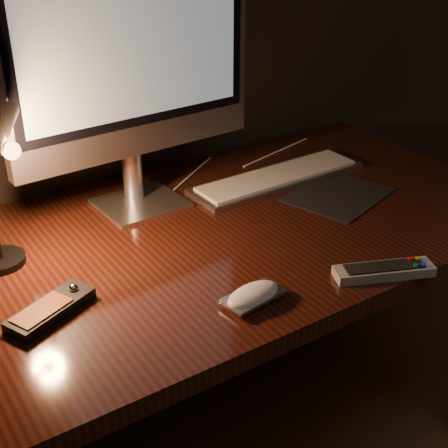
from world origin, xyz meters
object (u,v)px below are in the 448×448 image
tv_remote (384,270)px  mouse (253,297)px  desk (169,275)px  monitor (131,51)px  keyboard (278,177)px  media_remote (51,309)px

tv_remote → mouse: bearing=-171.2°
desk → tv_remote: (0.25, -0.41, 0.14)m
desk → monitor: 0.50m
keyboard → media_remote: size_ratio=2.75×
desk → monitor: (-0.00, 0.12, 0.49)m
mouse → media_remote: bearing=145.0°
monitor → tv_remote: (0.25, -0.52, -0.35)m
monitor → mouse: 0.57m
desk → mouse: bearing=-91.8°
desk → keyboard: 0.38m
keyboard → desk: bearing=-172.1°
media_remote → tv_remote: 0.62m
desk → keyboard: bearing=9.2°
mouse → desk: bearing=80.7°
mouse → media_remote: (-0.31, 0.16, 0.00)m
desk → keyboard: keyboard is taller
mouse → media_remote: size_ratio=0.65×
desk → mouse: 0.37m
monitor → mouse: bearing=-94.5°
media_remote → keyboard: bearing=-4.8°
desk → keyboard: (0.35, 0.06, 0.14)m
monitor → mouse: monitor is taller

